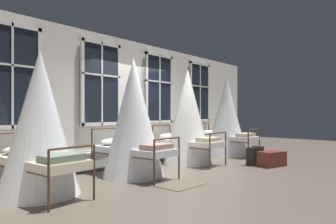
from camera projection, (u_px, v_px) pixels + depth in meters
The scene contains 10 objects.
ground at pixel (168, 170), 7.07m from camera, with size 20.66×20.66×0.00m, color brown.
back_wall_with_windows at pixel (130, 103), 7.88m from camera, with size 11.33×0.10×3.12m, color silver.
window_bank at pixel (133, 119), 7.80m from camera, with size 7.03×0.10×2.85m.
cot_first at pixel (40, 124), 4.90m from camera, with size 1.25×1.83×2.32m.
cot_second at pixel (133, 119), 6.35m from camera, with size 1.25×1.83×2.43m.
cot_third at pixel (188, 118), 7.93m from camera, with size 1.25×1.82×2.43m.
cot_fourth at pixel (227, 117), 9.47m from camera, with size 1.25×1.82×2.40m.
rug_second at pixel (181, 185), 5.57m from camera, with size 0.80×0.56×0.01m, color brown.
suitcase_dark at pixel (255, 156), 7.77m from camera, with size 0.57×0.24×0.47m.
travel_trunk at pixel (272, 159), 7.52m from camera, with size 0.64×0.40×0.36m, color #5B231E.
Camera 1 is at (-5.40, -4.56, 1.31)m, focal length 33.14 mm.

